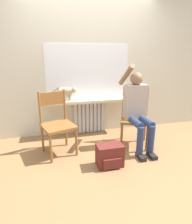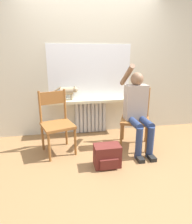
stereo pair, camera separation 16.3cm
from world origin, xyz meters
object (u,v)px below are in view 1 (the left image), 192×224
object	(u,v)px
chair_right	(135,116)
cat	(67,91)
person	(137,107)
backpack	(110,156)
chair_left	(57,123)

from	to	relation	value
chair_right	cat	bearing A→B (deg)	172.90
person	cat	world-z (taller)	person
chair_right	cat	world-z (taller)	chair_right
chair_right	backpack	xyz separation A→B (m)	(-0.61, -0.56, -0.34)
chair_left	chair_right	xyz separation A→B (m)	(1.28, -0.00, 0.00)
chair_right	backpack	size ratio (longest dim) A/B	2.70
chair_right	person	xyz separation A→B (m)	(-0.02, -0.11, 0.19)
chair_left	person	bearing A→B (deg)	-22.99
chair_left	person	distance (m)	1.28
chair_left	backpack	size ratio (longest dim) A/B	2.70
chair_left	chair_right	world-z (taller)	same
chair_left	person	xyz separation A→B (m)	(1.26, -0.12, 0.19)
cat	backpack	xyz separation A→B (m)	(0.45, -1.19, -0.70)
backpack	chair_left	bearing A→B (deg)	139.92
cat	backpack	distance (m)	1.45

